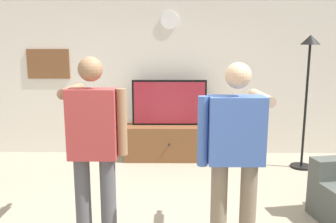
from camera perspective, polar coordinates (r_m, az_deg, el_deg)
back_wall at (r=5.74m, az=0.11°, el=6.09°), size 6.40×0.10×2.70m
tv_stand at (r=5.58m, az=0.22°, el=-5.19°), size 1.43×0.55×0.56m
television at (r=5.49m, az=0.23°, el=1.52°), size 1.22×0.07×0.74m
wall_clock at (r=5.69m, az=0.25°, el=15.24°), size 0.29×0.03×0.29m
framed_picture at (r=6.04m, az=-19.65°, el=7.63°), size 0.71×0.04×0.49m
floor_lamp at (r=5.36m, az=22.70°, el=5.83°), size 0.32×0.32×2.00m
person_standing_nearer_lamp at (r=3.02m, az=-12.51°, el=-5.17°), size 0.60×0.78×1.73m
person_standing_nearer_couch at (r=2.85m, az=11.34°, el=-6.42°), size 0.63×0.78×1.68m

